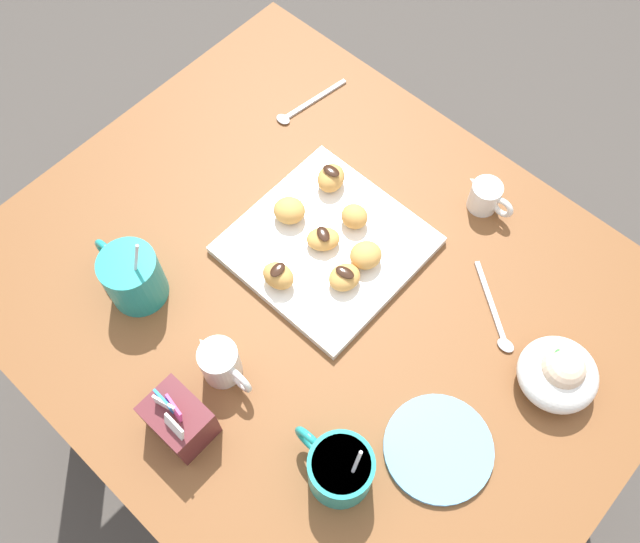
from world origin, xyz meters
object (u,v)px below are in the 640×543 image
at_px(beignet_3, 323,239).
at_px(beignet_5, 278,276).
at_px(beignet_0, 354,216).
at_px(ice_cream_bowl, 559,373).
at_px(beignet_1, 289,210).
at_px(coffee_mug_teal_right, 132,276).
at_px(chocolate_sauce_pitcher, 486,196).
at_px(beignet_4, 344,277).
at_px(saucer_sky_left, 438,448).
at_px(beignet_6, 331,178).
at_px(dining_table, 320,324).
at_px(beignet_2, 366,255).
at_px(sugar_caddy, 179,420).
at_px(coffee_mug_teal_left, 339,468).
at_px(pastry_plate_square, 327,245).
at_px(cream_pitcher_white, 221,363).

bearing_deg(beignet_3, beignet_5, 87.02).
height_order(beignet_0, beignet_5, beignet_5).
height_order(ice_cream_bowl, beignet_1, ice_cream_bowl).
height_order(coffee_mug_teal_right, chocolate_sauce_pitcher, coffee_mug_teal_right).
bearing_deg(ice_cream_bowl, beignet_5, 21.24).
relative_size(beignet_3, beignet_4, 1.05).
distance_m(beignet_1, beignet_5, 0.12).
bearing_deg(ice_cream_bowl, beignet_1, 7.19).
distance_m(saucer_sky_left, beignet_6, 0.48).
bearing_deg(beignet_0, ice_cream_bowl, 179.59).
relative_size(dining_table, beignet_1, 19.50).
bearing_deg(dining_table, coffee_mug_teal_right, 41.71).
xyz_separation_m(beignet_4, beignet_6, (0.14, -0.13, 0.00)).
bearing_deg(beignet_2, sugar_caddy, 87.05).
distance_m(ice_cream_bowl, saucer_sky_left, 0.21).
bearing_deg(beignet_4, chocolate_sauce_pitcher, -104.79).
bearing_deg(coffee_mug_teal_left, beignet_5, -30.46).
height_order(sugar_caddy, beignet_5, sugar_caddy).
height_order(beignet_2, beignet_6, same).
distance_m(pastry_plate_square, beignet_6, 0.12).
relative_size(chocolate_sauce_pitcher, beignet_3, 1.68).
bearing_deg(beignet_1, cream_pitcher_white, 112.86).
relative_size(coffee_mug_teal_left, ice_cream_bowl, 1.11).
bearing_deg(beignet_3, chocolate_sauce_pitcher, -120.48).
bearing_deg(saucer_sky_left, sugar_caddy, 37.49).
bearing_deg(beignet_1, chocolate_sauce_pitcher, -131.99).
bearing_deg(cream_pitcher_white, ice_cream_bowl, -139.36).
xyz_separation_m(coffee_mug_teal_right, chocolate_sauce_pitcher, (-0.31, -0.51, -0.02)).
xyz_separation_m(dining_table, saucer_sky_left, (-0.30, 0.07, 0.13)).
distance_m(coffee_mug_teal_left, sugar_caddy, 0.24).
bearing_deg(pastry_plate_square, beignet_3, 55.90).
distance_m(pastry_plate_square, coffee_mug_teal_left, 0.37).
bearing_deg(beignet_4, beignet_6, -41.48).
relative_size(beignet_0, beignet_6, 0.83).
distance_m(pastry_plate_square, beignet_5, 0.11).
relative_size(beignet_4, beignet_6, 0.95).
distance_m(dining_table, coffee_mug_teal_right, 0.35).
bearing_deg(sugar_caddy, saucer_sky_left, -142.51).
xyz_separation_m(sugar_caddy, saucer_sky_left, (-0.30, -0.23, -0.04)).
relative_size(ice_cream_bowl, beignet_5, 2.25).
relative_size(beignet_5, beignet_6, 0.97).
bearing_deg(coffee_mug_teal_left, beignet_2, -55.51).
bearing_deg(beignet_3, beignet_1, -0.49).
height_order(dining_table, pastry_plate_square, pastry_plate_square).
bearing_deg(cream_pitcher_white, chocolate_sauce_pitcher, -102.42).
height_order(coffee_mug_teal_right, cream_pitcher_white, coffee_mug_teal_right).
distance_m(beignet_1, beignet_4, 0.15).
height_order(cream_pitcher_white, beignet_4, cream_pitcher_white).
relative_size(pastry_plate_square, beignet_1, 5.28).
relative_size(beignet_1, beignet_6, 0.97).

